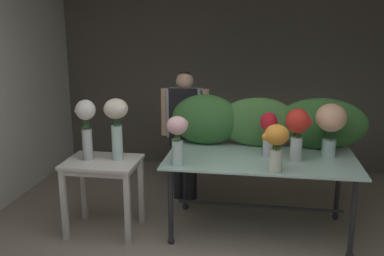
{
  "coord_description": "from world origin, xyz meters",
  "views": [
    {
      "loc": [
        0.43,
        -2.63,
        2.09
      ],
      "look_at": [
        -0.23,
        1.45,
        1.06
      ],
      "focal_mm": 40.42,
      "sensor_mm": 36.0,
      "label": 1
    }
  ],
  "objects_px": {
    "florist": "(185,123)",
    "vase_scarlet_stock": "(298,128)",
    "vase_crimson_hydrangea": "(269,131)",
    "vase_blush_snapdragons": "(177,135)",
    "vase_cream_lisianthus_tall": "(116,121)",
    "vase_sunset_carnations": "(276,143)",
    "vase_peach_freesia": "(331,122)",
    "vase_white_roses_tall": "(86,123)",
    "side_table_white": "(103,171)",
    "display_table_glass": "(260,168)"
  },
  "relations": [
    {
      "from": "display_table_glass",
      "to": "vase_sunset_carnations",
      "type": "bearing_deg",
      "value": -72.87
    },
    {
      "from": "side_table_white",
      "to": "vase_sunset_carnations",
      "type": "xyz_separation_m",
      "value": [
        1.67,
        -0.16,
        0.4
      ]
    },
    {
      "from": "side_table_white",
      "to": "florist",
      "type": "distance_m",
      "value": 1.19
    },
    {
      "from": "side_table_white",
      "to": "vase_peach_freesia",
      "type": "bearing_deg",
      "value": 9.62
    },
    {
      "from": "display_table_glass",
      "to": "side_table_white",
      "type": "bearing_deg",
      "value": -170.82
    },
    {
      "from": "display_table_glass",
      "to": "vase_crimson_hydrangea",
      "type": "bearing_deg",
      "value": 30.34
    },
    {
      "from": "vase_crimson_hydrangea",
      "to": "vase_white_roses_tall",
      "type": "relative_size",
      "value": 0.74
    },
    {
      "from": "florist",
      "to": "vase_scarlet_stock",
      "type": "xyz_separation_m",
      "value": [
        1.21,
        -0.78,
        0.17
      ]
    },
    {
      "from": "vase_scarlet_stock",
      "to": "vase_blush_snapdragons",
      "type": "bearing_deg",
      "value": -164.54
    },
    {
      "from": "display_table_glass",
      "to": "vase_white_roses_tall",
      "type": "bearing_deg",
      "value": -171.59
    },
    {
      "from": "vase_scarlet_stock",
      "to": "vase_cream_lisianthus_tall",
      "type": "distance_m",
      "value": 1.73
    },
    {
      "from": "vase_scarlet_stock",
      "to": "vase_blush_snapdragons",
      "type": "relative_size",
      "value": 1.1
    },
    {
      "from": "vase_crimson_hydrangea",
      "to": "vase_scarlet_stock",
      "type": "distance_m",
      "value": 0.29
    },
    {
      "from": "vase_sunset_carnations",
      "to": "vase_white_roses_tall",
      "type": "bearing_deg",
      "value": 174.88
    },
    {
      "from": "side_table_white",
      "to": "vase_peach_freesia",
      "type": "relative_size",
      "value": 1.43
    },
    {
      "from": "vase_sunset_carnations",
      "to": "vase_blush_snapdragons",
      "type": "bearing_deg",
      "value": 177.55
    },
    {
      "from": "vase_blush_snapdragons",
      "to": "vase_cream_lisianthus_tall",
      "type": "relative_size",
      "value": 0.76
    },
    {
      "from": "side_table_white",
      "to": "vase_crimson_hydrangea",
      "type": "height_order",
      "value": "vase_crimson_hydrangea"
    },
    {
      "from": "vase_crimson_hydrangea",
      "to": "vase_scarlet_stock",
      "type": "xyz_separation_m",
      "value": [
        0.26,
        -0.11,
        0.06
      ]
    },
    {
      "from": "display_table_glass",
      "to": "vase_cream_lisianthus_tall",
      "type": "xyz_separation_m",
      "value": [
        -1.4,
        -0.19,
        0.47
      ]
    },
    {
      "from": "display_table_glass",
      "to": "vase_scarlet_stock",
      "type": "relative_size",
      "value": 3.63
    },
    {
      "from": "vase_sunset_carnations",
      "to": "vase_peach_freesia",
      "type": "distance_m",
      "value": 0.76
    },
    {
      "from": "display_table_glass",
      "to": "vase_blush_snapdragons",
      "type": "xyz_separation_m",
      "value": [
        -0.76,
        -0.37,
        0.4
      ]
    },
    {
      "from": "vase_blush_snapdragons",
      "to": "vase_white_roses_tall",
      "type": "bearing_deg",
      "value": 172.33
    },
    {
      "from": "florist",
      "to": "vase_blush_snapdragons",
      "type": "bearing_deg",
      "value": -83.5
    },
    {
      "from": "display_table_glass",
      "to": "vase_crimson_hydrangea",
      "type": "relative_size",
      "value": 4.19
    },
    {
      "from": "side_table_white",
      "to": "vase_blush_snapdragons",
      "type": "bearing_deg",
      "value": -9.07
    },
    {
      "from": "display_table_glass",
      "to": "vase_white_roses_tall",
      "type": "height_order",
      "value": "vase_white_roses_tall"
    },
    {
      "from": "vase_cream_lisianthus_tall",
      "to": "side_table_white",
      "type": "bearing_deg",
      "value": -159.36
    },
    {
      "from": "vase_cream_lisianthus_tall",
      "to": "vase_white_roses_tall",
      "type": "bearing_deg",
      "value": -169.3
    },
    {
      "from": "vase_peach_freesia",
      "to": "vase_scarlet_stock",
      "type": "height_order",
      "value": "vase_peach_freesia"
    },
    {
      "from": "vase_sunset_carnations",
      "to": "vase_scarlet_stock",
      "type": "xyz_separation_m",
      "value": [
        0.2,
        0.34,
        0.06
      ]
    },
    {
      "from": "side_table_white",
      "to": "vase_peach_freesia",
      "type": "xyz_separation_m",
      "value": [
        2.2,
        0.37,
        0.49
      ]
    },
    {
      "from": "florist",
      "to": "vase_peach_freesia",
      "type": "distance_m",
      "value": 1.66
    },
    {
      "from": "vase_peach_freesia",
      "to": "side_table_white",
      "type": "bearing_deg",
      "value": -170.38
    },
    {
      "from": "vase_cream_lisianthus_tall",
      "to": "vase_sunset_carnations",
      "type": "bearing_deg",
      "value": -8.11
    },
    {
      "from": "vase_sunset_carnations",
      "to": "vase_scarlet_stock",
      "type": "bearing_deg",
      "value": 59.07
    },
    {
      "from": "display_table_glass",
      "to": "vase_blush_snapdragons",
      "type": "bearing_deg",
      "value": -153.83
    },
    {
      "from": "vase_sunset_carnations",
      "to": "vase_blush_snapdragons",
      "type": "distance_m",
      "value": 0.89
    },
    {
      "from": "vase_peach_freesia",
      "to": "vase_scarlet_stock",
      "type": "bearing_deg",
      "value": -149.02
    },
    {
      "from": "vase_crimson_hydrangea",
      "to": "vase_blush_snapdragons",
      "type": "relative_size",
      "value": 0.95
    },
    {
      "from": "vase_crimson_hydrangea",
      "to": "vase_white_roses_tall",
      "type": "height_order",
      "value": "vase_white_roses_tall"
    },
    {
      "from": "vase_sunset_carnations",
      "to": "vase_scarlet_stock",
      "type": "distance_m",
      "value": 0.4
    },
    {
      "from": "display_table_glass",
      "to": "vase_peach_freesia",
      "type": "distance_m",
      "value": 0.81
    },
    {
      "from": "vase_blush_snapdragons",
      "to": "vase_white_roses_tall",
      "type": "height_order",
      "value": "vase_white_roses_tall"
    },
    {
      "from": "vase_peach_freesia",
      "to": "vase_sunset_carnations",
      "type": "bearing_deg",
      "value": -134.69
    },
    {
      "from": "vase_peach_freesia",
      "to": "vase_cream_lisianthus_tall",
      "type": "relative_size",
      "value": 0.87
    },
    {
      "from": "vase_sunset_carnations",
      "to": "vase_peach_freesia",
      "type": "xyz_separation_m",
      "value": [
        0.53,
        0.54,
        0.08
      ]
    },
    {
      "from": "florist",
      "to": "vase_cream_lisianthus_tall",
      "type": "relative_size",
      "value": 2.52
    },
    {
      "from": "florist",
      "to": "vase_sunset_carnations",
      "type": "height_order",
      "value": "florist"
    }
  ]
}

